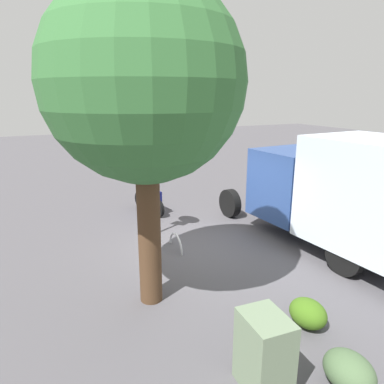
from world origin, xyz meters
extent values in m
plane|color=#49474B|center=(0.00, 0.00, 0.00)|extent=(60.00, 60.00, 0.00)
cylinder|color=black|center=(-2.61, -2.11, 0.45)|extent=(0.91, 0.30, 0.90)
cylinder|color=black|center=(1.86, -3.76, 0.45)|extent=(0.91, 0.30, 0.90)
cylinder|color=black|center=(1.75, -1.87, 0.45)|extent=(0.91, 0.30, 0.90)
cube|color=navy|center=(-0.03, -2.92, 1.40)|extent=(1.92, 2.20, 1.90)
cube|color=black|center=(-0.03, -2.92, 2.00)|extent=(1.93, 2.04, 0.60)
cylinder|color=black|center=(3.95, 0.46, 0.28)|extent=(0.57, 0.20, 0.56)
cylinder|color=black|center=(2.73, 0.22, 0.28)|extent=(0.57, 0.20, 0.56)
cube|color=navy|center=(3.29, 0.33, 0.56)|extent=(1.14, 0.52, 0.48)
cube|color=black|center=(3.19, 0.31, 0.83)|extent=(0.68, 0.40, 0.12)
cylinder|color=slate|center=(3.90, 0.45, 0.83)|extent=(0.29, 0.12, 0.69)
cylinder|color=black|center=(3.90, 0.45, 1.18)|extent=(0.14, 0.55, 0.04)
cylinder|color=#9E9EA3|center=(1.31, 0.98, 1.33)|extent=(0.08, 0.08, 2.67)
cylinder|color=red|center=(1.31, 1.00, 2.48)|extent=(0.71, 0.32, 0.76)
cube|color=yellow|center=(1.31, 1.00, 1.84)|extent=(0.33, 0.33, 0.44)
cylinder|color=#47301E|center=(-1.71, 2.03, 1.42)|extent=(0.42, 0.42, 2.85)
sphere|color=#306331|center=(-1.71, 2.03, 4.03)|extent=(3.38, 3.38, 3.38)
cube|color=slate|center=(-4.40, 1.40, 0.54)|extent=(0.74, 0.59, 1.09)
torus|color=#B7B7BC|center=(0.21, 0.69, 0.00)|extent=(0.85, 0.07, 0.85)
ellipsoid|color=#465E3C|center=(-4.89, 0.35, 0.25)|extent=(0.73, 0.60, 0.50)
ellipsoid|color=#3C6318|center=(-3.64, -0.11, 0.24)|extent=(0.69, 0.56, 0.47)
camera|label=1|loc=(-7.51, 3.95, 3.83)|focal=33.10mm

